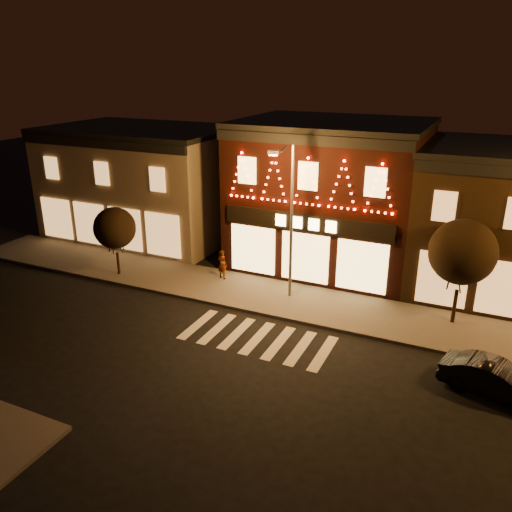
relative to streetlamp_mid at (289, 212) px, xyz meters
The scene contains 10 objects.
ground 9.36m from the streetlamp_mid, 88.15° to the right, with size 120.00×120.00×0.00m, color black.
sidewalk_far 5.06m from the streetlamp_mid, ahead, with size 44.00×4.00×0.15m, color #47423D.
building_left 14.04m from the streetlamp_mid, 155.37° to the left, with size 12.20×8.28×7.30m.
building_pulp 5.85m from the streetlamp_mid, 87.41° to the left, with size 10.20×8.34×8.30m.
building_right_a 11.41m from the streetlamp_mid, 30.88° to the left, with size 9.20×8.28×7.50m.
streetlamp_mid is the anchor object (origin of this frame).
tree_left 9.89m from the streetlamp_mid, behind, with size 2.28×2.28×3.82m.
tree_right 7.94m from the streetlamp_mid, ahead, with size 2.90×2.90×4.85m.
dark_sedan 11.33m from the streetlamp_mid, 23.68° to the right, with size 1.34×3.86×1.27m, color black.
pedestrian 5.52m from the streetlamp_mid, 169.71° to the left, with size 0.60×0.39×1.64m, color gray.
Camera 1 is at (8.30, -14.05, 11.35)m, focal length 36.40 mm.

